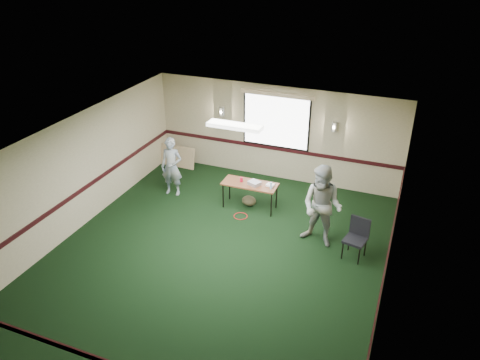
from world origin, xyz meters
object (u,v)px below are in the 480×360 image
at_px(folding_table, 250,185).
at_px(person_left, 172,167).
at_px(projector, 254,183).
at_px(conference_chair, 357,235).
at_px(person_right, 322,206).

relative_size(folding_table, person_left, 0.88).
relative_size(folding_table, projector, 5.04).
height_order(folding_table, conference_chair, conference_chair).
bearing_deg(projector, person_right, -1.77).
relative_size(projector, person_left, 0.17).
bearing_deg(person_left, projector, -5.44).
bearing_deg(person_left, folding_table, -4.65).
relative_size(projector, conference_chair, 0.31).
bearing_deg(projector, folding_table, -169.81).
height_order(conference_chair, person_right, person_right).
xyz_separation_m(folding_table, person_right, (2.01, -0.88, 0.31)).
bearing_deg(folding_table, projector, -13.20).
height_order(folding_table, person_right, person_right).
bearing_deg(person_left, person_right, -17.24).
distance_m(projector, conference_chair, 2.91).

